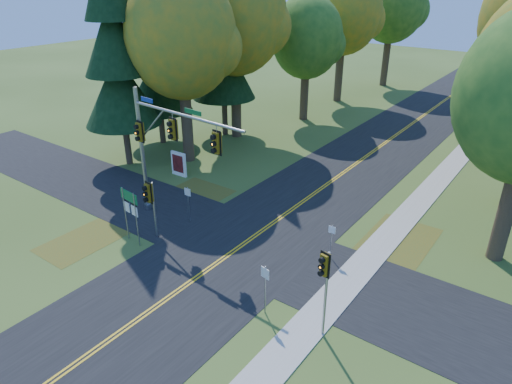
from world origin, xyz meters
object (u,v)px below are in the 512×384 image
Objects in this scene: east_signal_pole at (325,274)px; route_sign_cluster at (130,206)px; info_kiosk at (179,164)px; traffic_mast at (162,142)px.

east_signal_pole reaches higher than route_sign_cluster.
route_sign_cluster is 1.76× the size of info_kiosk.
east_signal_pole is (12.28, -3.38, -1.84)m from traffic_mast.
info_kiosk is at bearing 133.75° from traffic_mast.
route_sign_cluster is (0.30, -2.99, -2.74)m from traffic_mast.
traffic_mast reaches higher than info_kiosk.
traffic_mast is 12.87m from east_signal_pole.
traffic_mast is at bearing 175.32° from east_signal_pole.
info_kiosk is (-16.51, 8.50, -2.25)m from east_signal_pole.
traffic_mast reaches higher than route_sign_cluster.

